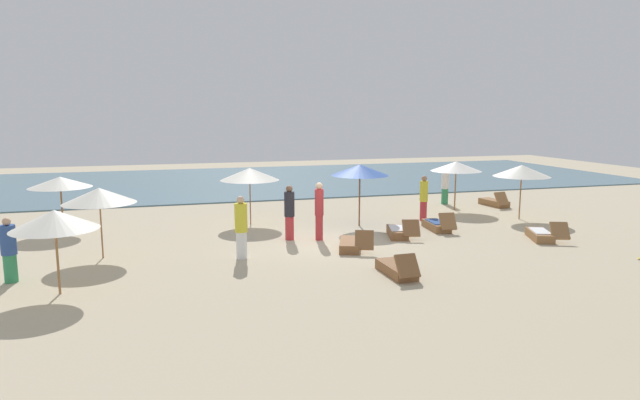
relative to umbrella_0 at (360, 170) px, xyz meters
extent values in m
plane|color=#BCAD8E|center=(-1.84, -2.29, -2.13)|extent=(60.00, 60.00, 0.00)
cube|color=slate|center=(-1.84, 14.71, -2.10)|extent=(48.00, 16.00, 0.06)
cylinder|color=brown|center=(0.00, 0.00, -0.99)|extent=(0.06, 0.06, 2.29)
cone|color=#3359B2|center=(0.00, 0.00, 0.00)|extent=(2.17, 2.17, 0.41)
cylinder|color=olive|center=(-8.94, -2.28, -1.10)|extent=(0.05, 0.05, 2.05)
cone|color=silver|center=(-8.94, -2.28, -0.25)|extent=(2.10, 2.10, 0.45)
cylinder|color=olive|center=(6.66, -0.56, -1.06)|extent=(0.05, 0.05, 2.14)
cone|color=silver|center=(6.66, -0.56, -0.17)|extent=(2.23, 2.23, 0.46)
cylinder|color=brown|center=(-10.63, 1.99, -1.15)|extent=(0.06, 0.06, 1.95)
cone|color=silver|center=(-10.63, 1.99, -0.32)|extent=(2.17, 2.17, 0.38)
cylinder|color=olive|center=(-9.63, -5.52, -1.14)|extent=(0.06, 0.06, 1.99)
cone|color=silver|center=(-9.63, -5.52, -0.32)|extent=(2.00, 2.00, 0.47)
cylinder|color=brown|center=(-3.91, 1.49, -1.07)|extent=(0.04, 0.04, 2.13)
cone|color=silver|center=(-3.91, 1.49, -0.19)|extent=(2.25, 2.25, 0.47)
cylinder|color=olive|center=(5.21, 2.03, -1.08)|extent=(0.06, 0.06, 2.09)
cone|color=white|center=(5.21, 2.03, -0.20)|extent=(2.20, 2.20, 0.42)
cube|color=brown|center=(-1.55, -3.33, -1.99)|extent=(1.09, 1.62, 0.28)
cube|color=brown|center=(-1.31, -3.99, -1.70)|extent=(0.69, 0.63, 0.55)
cube|color=olive|center=(2.49, -1.44, -1.99)|extent=(0.75, 1.55, 0.28)
cube|color=olive|center=(2.56, -2.13, -1.70)|extent=(0.61, 0.47, 0.58)
cube|color=#2D4C8C|center=(2.49, -1.44, -1.84)|extent=(0.62, 1.10, 0.03)
cube|color=brown|center=(-1.27, -6.30, -1.99)|extent=(0.63, 1.51, 0.28)
cube|color=brown|center=(-1.28, -7.00, -1.70)|extent=(0.58, 0.46, 0.56)
cube|color=brown|center=(0.65, -2.06, -1.99)|extent=(1.01, 1.61, 0.28)
cube|color=brown|center=(0.85, -2.73, -1.72)|extent=(0.69, 0.64, 0.52)
cube|color=white|center=(0.65, -2.06, -1.84)|extent=(0.79, 1.15, 0.03)
cube|color=olive|center=(5.11, -3.85, -1.99)|extent=(1.12, 1.62, 0.28)
cube|color=olive|center=(5.37, -4.49, -1.71)|extent=(0.71, 0.67, 0.53)
cube|color=white|center=(5.11, -3.85, -1.84)|extent=(0.87, 1.16, 0.03)
cube|color=olive|center=(7.52, 2.53, -1.99)|extent=(0.76, 1.56, 0.28)
cube|color=olive|center=(7.45, 1.84, -1.70)|extent=(0.61, 0.48, 0.58)
cylinder|color=#338C59|center=(-10.97, -4.16, -1.77)|extent=(0.42, 0.42, 0.73)
cylinder|color=#2D4C8C|center=(-10.97, -4.16, -1.03)|extent=(0.49, 0.49, 0.76)
sphere|color=tan|center=(-10.97, -4.16, -0.55)|extent=(0.21, 0.21, 0.21)
cylinder|color=#BF3338|center=(-3.06, -1.50, -1.73)|extent=(0.37, 0.37, 0.80)
cylinder|color=#26262D|center=(-3.06, -1.50, -0.91)|extent=(0.43, 0.43, 0.84)
sphere|color=brown|center=(-3.06, -1.50, -0.39)|extent=(0.23, 0.23, 0.23)
cylinder|color=white|center=(-4.99, -3.51, -1.73)|extent=(0.36, 0.36, 0.81)
cylinder|color=yellow|center=(-4.99, -3.51, -0.90)|extent=(0.43, 0.43, 0.85)
sphere|color=beige|center=(-4.99, -3.51, -0.37)|extent=(0.23, 0.23, 0.23)
cylinder|color=#BF3338|center=(-2.12, -1.83, -1.71)|extent=(0.28, 0.28, 0.85)
cylinder|color=#BF3338|center=(-2.12, -1.83, -0.84)|extent=(0.33, 0.33, 0.89)
sphere|color=beige|center=(-2.12, -1.83, -0.29)|extent=(0.24, 0.24, 0.24)
cylinder|color=#BF3338|center=(2.80, 0.26, -1.74)|extent=(0.34, 0.34, 0.78)
cylinder|color=yellow|center=(2.80, 0.26, -0.95)|extent=(0.40, 0.40, 0.81)
sphere|color=#A37556|center=(2.80, 0.26, -0.45)|extent=(0.22, 0.22, 0.22)
cylinder|color=#338C59|center=(5.58, 3.61, -1.77)|extent=(0.43, 0.43, 0.73)
cylinder|color=white|center=(5.58, 3.61, -1.02)|extent=(0.51, 0.51, 0.76)
sphere|color=#A37556|center=(5.58, 3.61, -0.55)|extent=(0.21, 0.21, 0.21)
camera|label=1|loc=(-7.25, -19.56, 2.19)|focal=31.38mm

